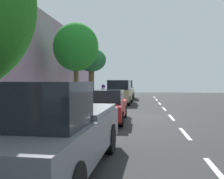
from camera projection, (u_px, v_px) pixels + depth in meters
The scene contains 15 objects.
ground at pixel (122, 118), 13.79m from camera, with size 58.31×58.31×0.00m, color #2C2C2C.
sidewalk at pixel (57, 115), 14.17m from camera, with size 3.32×36.44×0.17m, color #979AA7.
curb_edge at pixel (88, 115), 13.98m from camera, with size 0.16×36.44×0.17m, color gray.
lane_stripe_centre at pixel (171, 117), 13.82m from camera, with size 0.14×35.80×0.01m.
lane_stripe_bike_edge at pixel (115, 117), 13.82m from camera, with size 0.12×36.44×0.01m, color white.
building_facade at pixel (23, 58), 14.26m from camera, with size 0.50×36.44×6.40m, color gray.
parked_suv_silver_nearest at pixel (125, 89), 27.89m from camera, with size 1.98×4.71×1.99m.
parked_suv_tan_second at pixel (120, 92), 21.74m from camera, with size 2.10×4.77×1.99m.
parked_sedan_red_mid at pixel (106, 106), 12.46m from camera, with size 1.85×4.41×1.52m.
parked_pickup_grey_far at pixel (54, 132), 5.41m from camera, with size 2.22×5.39×1.95m.
bicycle_at_curb at pixel (105, 104), 17.32m from camera, with size 1.47×1.07×0.79m.
cyclist_with_backpack at pixel (103, 94), 17.76m from camera, with size 0.50×0.58×1.69m.
street_tree_near_cyclist at pixel (91, 61), 21.29m from camera, with size 2.41×2.41×4.45m.
street_tree_mid_block at pixel (76, 47), 16.16m from camera, with size 2.81×2.81×5.38m.
pedestrian_on_phone at pixel (72, 93), 17.29m from camera, with size 0.42×0.51×1.70m.
Camera 1 is at (-0.96, 13.70, 1.97)m, focal length 41.72 mm.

